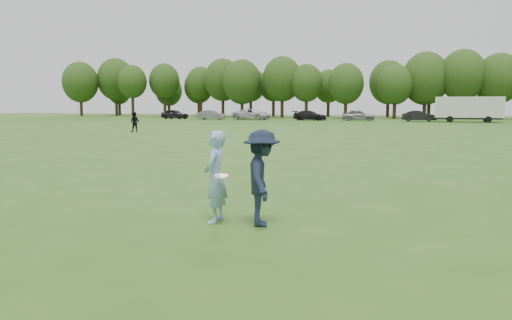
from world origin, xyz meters
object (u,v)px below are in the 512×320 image
(car_e, at_px, (358,115))
(car_f, at_px, (419,116))
(thrower, at_px, (215,177))
(cargo_trailer, at_px, (469,108))
(car_c, at_px, (252,114))
(player_far_a, at_px, (135,122))
(defender, at_px, (262,178))
(car_a, at_px, (175,114))
(car_b, at_px, (211,115))
(car_d, at_px, (310,115))

(car_e, relative_size, car_f, 1.02)
(thrower, distance_m, cargo_trailer, 60.58)
(thrower, xyz_separation_m, car_c, (-21.20, 60.81, -0.08))
(thrower, xyz_separation_m, car_e, (-5.68, 60.92, -0.11))
(player_far_a, bearing_deg, car_c, 79.97)
(defender, distance_m, car_f, 60.49)
(car_a, distance_m, car_b, 7.12)
(car_c, bearing_deg, car_a, 95.13)
(player_far_a, distance_m, car_f, 40.11)
(car_d, xyz_separation_m, cargo_trailer, (20.69, -0.88, 1.09))
(car_a, xyz_separation_m, car_c, (12.87, -0.13, 0.04))
(car_e, height_order, cargo_trailer, cargo_trailer)
(car_a, xyz_separation_m, cargo_trailer, (42.27, -0.94, 1.03))
(car_f, bearing_deg, car_c, 87.68)
(defender, distance_m, car_d, 62.29)
(car_b, distance_m, car_f, 29.40)
(car_e, bearing_deg, car_a, 83.17)
(car_a, distance_m, car_d, 21.59)
(car_d, relative_size, car_f, 1.08)
(car_b, xyz_separation_m, car_c, (5.92, 1.45, 0.09))
(car_c, distance_m, car_f, 23.46)
(car_d, bearing_deg, cargo_trailer, -87.32)
(player_far_a, bearing_deg, car_e, 55.16)
(car_e, distance_m, cargo_trailer, 13.95)
(car_f, bearing_deg, defender, 177.12)
(car_e, bearing_deg, car_d, 83.50)
(defender, xyz_separation_m, player_far_a, (-19.81, 26.40, -0.08))
(car_e, bearing_deg, defender, 179.41)
(defender, bearing_deg, car_e, -14.16)
(thrower, xyz_separation_m, cargo_trailer, (8.21, 60.01, 0.90))
(car_b, bearing_deg, car_c, -82.30)
(player_far_a, bearing_deg, car_b, 90.16)
(car_b, xyz_separation_m, cargo_trailer, (35.33, 0.65, 1.08))
(car_a, relative_size, car_f, 1.00)
(defender, height_order, player_far_a, defender)
(car_c, relative_size, car_d, 1.19)
(cargo_trailer, bearing_deg, thrower, -97.79)
(thrower, relative_size, player_far_a, 1.08)
(car_b, bearing_deg, player_far_a, -172.04)
(player_far_a, xyz_separation_m, car_d, (6.42, 34.44, -0.12))
(cargo_trailer, bearing_deg, car_e, 176.25)
(car_a, bearing_deg, thrower, -143.37)
(car_c, height_order, car_e, car_c)
(defender, relative_size, car_d, 0.37)
(car_f, bearing_deg, car_b, 90.65)
(car_a, relative_size, car_d, 0.92)
(defender, relative_size, car_c, 0.31)
(car_e, bearing_deg, player_far_a, 152.25)
(car_a, height_order, cargo_trailer, cargo_trailer)
(player_far_a, xyz_separation_m, car_b, (-8.22, 32.92, -0.12))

